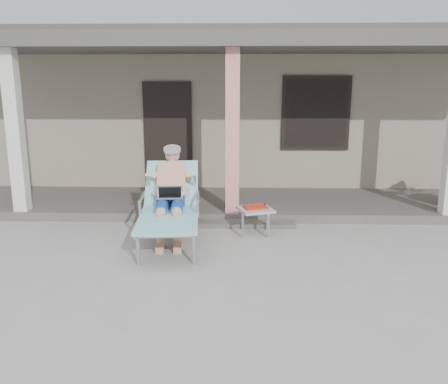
{
  "coord_description": "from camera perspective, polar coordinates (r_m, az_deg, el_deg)",
  "views": [
    {
      "loc": [
        0.09,
        -5.39,
        2.25
      ],
      "look_at": [
        -0.09,
        0.6,
        0.85
      ],
      "focal_mm": 38.0,
      "sensor_mm": 36.0,
      "label": 1
    }
  ],
  "objects": [
    {
      "name": "porch_deck",
      "position": [
        8.67,
        1.06,
        -1.38
      ],
      "size": [
        10.0,
        2.0,
        0.15
      ],
      "primitive_type": "cube",
      "color": "#605B56",
      "rests_on": "ground"
    },
    {
      "name": "lounger",
      "position": [
        6.83,
        -6.53,
        1.21
      ],
      "size": [
        0.95,
        2.16,
        1.38
      ],
      "rotation": [
        0.0,
        0.0,
        0.08
      ],
      "color": "#B7B7BC",
      "rests_on": "ground"
    },
    {
      "name": "house",
      "position": [
        11.9,
        1.3,
        10.33
      ],
      "size": [
        10.4,
        5.4,
        3.3
      ],
      "color": "gray",
      "rests_on": "ground"
    },
    {
      "name": "side_table",
      "position": [
        7.13,
        3.79,
        -2.25
      ],
      "size": [
        0.61,
        0.61,
        0.43
      ],
      "rotation": [
        0.0,
        0.0,
        0.34
      ],
      "color": "#A5A6A1",
      "rests_on": "ground"
    },
    {
      "name": "ground",
      "position": [
        5.84,
        0.71,
        -9.5
      ],
      "size": [
        60.0,
        60.0,
        0.0
      ],
      "primitive_type": "plane",
      "color": "#9E9E99",
      "rests_on": "ground"
    },
    {
      "name": "porch_overhang",
      "position": [
        8.36,
        1.14,
        16.84
      ],
      "size": [
        10.0,
        2.3,
        2.85
      ],
      "color": "silver",
      "rests_on": "porch_deck"
    },
    {
      "name": "porch_step",
      "position": [
        7.57,
        0.96,
        -3.84
      ],
      "size": [
        2.0,
        0.3,
        0.07
      ],
      "primitive_type": "cube",
      "color": "#605B56",
      "rests_on": "ground"
    }
  ]
}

